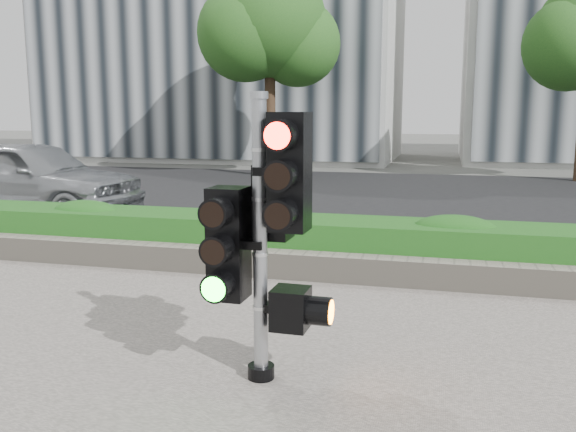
% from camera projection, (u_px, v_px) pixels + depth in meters
% --- Properties ---
extents(ground, '(120.00, 120.00, 0.00)m').
position_uv_depth(ground, '(299.00, 333.00, 6.07)').
color(ground, '#51514C').
rests_on(ground, ground).
extents(road, '(60.00, 13.00, 0.02)m').
position_uv_depth(road, '(390.00, 198.00, 15.61)').
color(road, black).
rests_on(road, ground).
extents(curb, '(60.00, 0.25, 0.12)m').
position_uv_depth(curb, '(348.00, 256.00, 9.07)').
color(curb, gray).
rests_on(curb, ground).
extents(stone_wall, '(12.00, 0.32, 0.34)m').
position_uv_depth(stone_wall, '(333.00, 267.00, 7.85)').
color(stone_wall, gray).
rests_on(stone_wall, sidewalk).
extents(hedge, '(12.00, 1.00, 0.68)m').
position_uv_depth(hedge, '(342.00, 244.00, 8.44)').
color(hedge, green).
rests_on(hedge, sidewalk).
extents(building_left, '(16.00, 9.00, 15.00)m').
position_uv_depth(building_left, '(229.00, 0.00, 29.00)').
color(building_left, '#B7B7B2').
rests_on(building_left, ground).
extents(tree_left, '(4.61, 4.03, 7.34)m').
position_uv_depth(tree_left, '(270.00, 25.00, 20.24)').
color(tree_left, black).
rests_on(tree_left, ground).
extents(traffic_signal, '(0.79, 0.58, 2.30)m').
position_uv_depth(traffic_signal, '(265.00, 225.00, 4.78)').
color(traffic_signal, black).
rests_on(traffic_signal, sidewalk).
extents(car_silver, '(4.87, 2.15, 1.63)m').
position_uv_depth(car_silver, '(29.00, 178.00, 12.70)').
color(car_silver, '#A0A3A7').
rests_on(car_silver, road).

